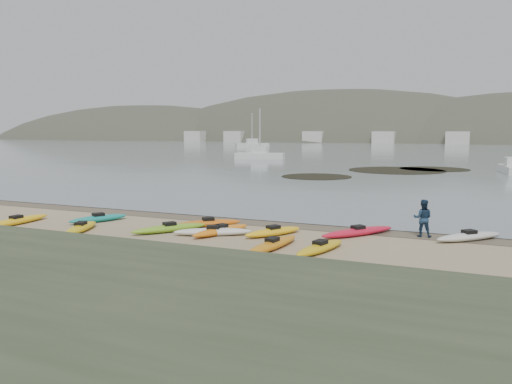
% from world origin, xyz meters
% --- Properties ---
extents(ground, '(600.00, 600.00, 0.00)m').
position_xyz_m(ground, '(0.00, 0.00, 0.00)').
color(ground, tan).
rests_on(ground, ground).
extents(wet_sand, '(60.00, 60.00, 0.00)m').
position_xyz_m(wet_sand, '(0.00, -0.30, 0.00)').
color(wet_sand, brown).
rests_on(wet_sand, ground).
extents(water, '(1200.00, 1200.00, 0.00)m').
position_xyz_m(water, '(0.00, 300.00, 0.01)').
color(water, slate).
rests_on(water, ground).
extents(kayaks, '(22.76, 8.30, 0.34)m').
position_xyz_m(kayaks, '(-0.17, -3.81, 0.17)').
color(kayaks, yellow).
rests_on(kayaks, ground).
extents(person_east, '(0.85, 0.69, 1.67)m').
position_xyz_m(person_east, '(8.34, -0.80, 0.84)').
color(person_east, navy).
rests_on(person_east, ground).
extents(kelp_mats, '(17.74, 22.01, 0.04)m').
position_xyz_m(kelp_mats, '(2.38, 33.84, 0.03)').
color(kelp_mats, black).
rests_on(kelp_mats, water).
extents(moored_boats, '(91.71, 83.25, 1.21)m').
position_xyz_m(moored_boats, '(1.14, 78.82, 0.57)').
color(moored_boats, silver).
rests_on(moored_boats, ground).
extents(far_town, '(199.00, 5.00, 4.00)m').
position_xyz_m(far_town, '(6.00, 145.00, 2.00)').
color(far_town, beige).
rests_on(far_town, ground).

